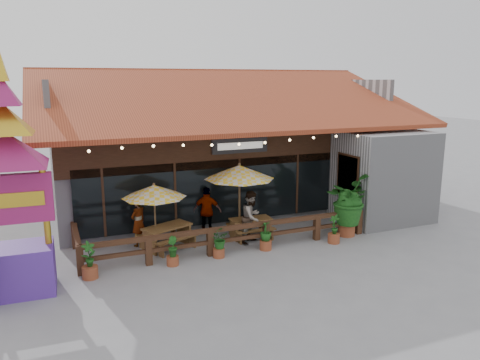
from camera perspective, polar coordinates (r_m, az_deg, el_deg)
name	(u,v)px	position (r m, az deg, el deg)	size (l,w,h in m)	color
ground	(272,241)	(16.75, 3.97, -7.40)	(100.00, 100.00, 0.00)	gray
restaurant_building	(216,153)	(22.24, -2.99, 3.35)	(15.50, 14.73, 6.09)	#AAAAAF
patio_railing	(215,234)	(15.48, -3.07, -6.64)	(10.00, 2.60, 0.92)	#452718
umbrella_left	(154,192)	(15.68, -10.43, -1.39)	(2.52, 2.52, 2.27)	brown
umbrella_right	(239,172)	(16.68, -0.08, 0.94)	(3.15, 3.15, 2.70)	brown
picnic_table_left	(167,233)	(16.07, -8.86, -6.40)	(2.03, 1.91, 0.78)	brown
picnic_table_right	(251,225)	(16.93, 1.31, -5.46)	(1.53, 1.33, 0.71)	brown
thai_sign_tower	(8,156)	(13.18, -26.40, 2.63)	(2.70, 2.70, 7.01)	#512998
tropical_plant	(348,201)	(17.34, 13.01, -2.48)	(2.18, 2.20, 2.30)	brown
diner_a	(138,222)	(16.37, -12.29, -5.05)	(0.61, 0.40, 1.67)	#381E12
diner_b	(252,217)	(16.30, 1.43, -4.52)	(0.90, 0.70, 1.85)	#381E12
diner_c	(207,211)	(17.24, -4.00, -3.77)	(1.03, 0.43, 1.76)	#381E12
planter_a	(89,263)	(14.23, -17.88, -9.60)	(0.45, 0.45, 1.11)	brown
planter_b	(172,253)	(14.62, -8.24, -8.75)	(0.37, 0.39, 0.91)	brown
planter_c	(219,242)	(15.07, -2.62, -7.55)	(0.74, 0.73, 0.92)	brown
planter_d	(266,236)	(15.75, 3.16, -6.84)	(0.50, 0.50, 1.00)	brown
planter_e	(334,231)	(16.70, 11.39, -6.13)	(0.42, 0.42, 1.02)	brown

